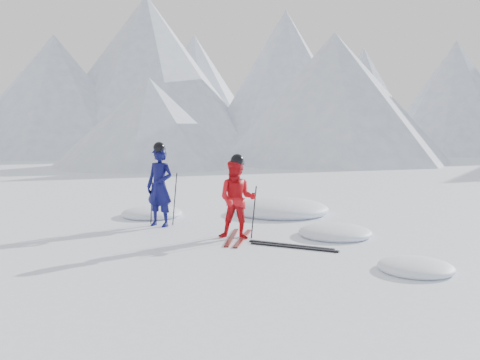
% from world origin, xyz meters
% --- Properties ---
extents(ground, '(160.00, 160.00, 0.00)m').
position_xyz_m(ground, '(0.00, 0.00, 0.00)').
color(ground, white).
rests_on(ground, ground).
extents(mountain_range, '(106.15, 62.94, 15.53)m').
position_xyz_m(mountain_range, '(5.71, 35.31, 6.72)').
color(mountain_range, '#B2BCD1').
rests_on(mountain_range, ground).
extents(skier_blue, '(0.70, 0.50, 1.81)m').
position_xyz_m(skier_blue, '(-3.34, 0.29, 0.90)').
color(skier_blue, '#0B0D47').
rests_on(skier_blue, ground).
extents(skier_red, '(0.89, 0.76, 1.60)m').
position_xyz_m(skier_red, '(-1.21, -0.37, 0.80)').
color(skier_red, red).
rests_on(skier_red, ground).
extents(pole_blue_left, '(0.12, 0.09, 1.20)m').
position_xyz_m(pole_blue_left, '(-3.64, 0.44, 0.60)').
color(pole_blue_left, black).
rests_on(pole_blue_left, ground).
extents(pole_blue_right, '(0.12, 0.07, 1.20)m').
position_xyz_m(pole_blue_right, '(-3.09, 0.54, 0.60)').
color(pole_blue_right, black).
rests_on(pole_blue_right, ground).
extents(pole_red_left, '(0.11, 0.09, 1.06)m').
position_xyz_m(pole_red_left, '(-1.51, -0.12, 0.53)').
color(pole_red_left, black).
rests_on(pole_red_left, ground).
extents(pole_red_right, '(0.11, 0.08, 1.06)m').
position_xyz_m(pole_red_right, '(-0.91, -0.22, 0.53)').
color(pole_red_right, black).
rests_on(pole_red_right, ground).
extents(ski_worn_left, '(0.51, 1.67, 0.03)m').
position_xyz_m(ski_worn_left, '(-1.33, -0.37, 0.01)').
color(ski_worn_left, black).
rests_on(ski_worn_left, ground).
extents(ski_worn_right, '(0.39, 1.69, 0.03)m').
position_xyz_m(ski_worn_right, '(-1.09, -0.37, 0.01)').
color(ski_worn_right, black).
rests_on(ski_worn_right, ground).
extents(ski_loose_a, '(1.70, 0.29, 0.03)m').
position_xyz_m(ski_loose_a, '(-0.03, -0.64, 0.01)').
color(ski_loose_a, black).
rests_on(ski_loose_a, ground).
extents(ski_loose_b, '(1.70, 0.23, 0.03)m').
position_xyz_m(ski_loose_b, '(0.07, -0.79, 0.01)').
color(ski_loose_b, black).
rests_on(ski_loose_b, ground).
extents(snow_lumps, '(7.78, 6.44, 0.55)m').
position_xyz_m(snow_lumps, '(-1.20, 2.09, 0.00)').
color(snow_lumps, white).
rests_on(snow_lumps, ground).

